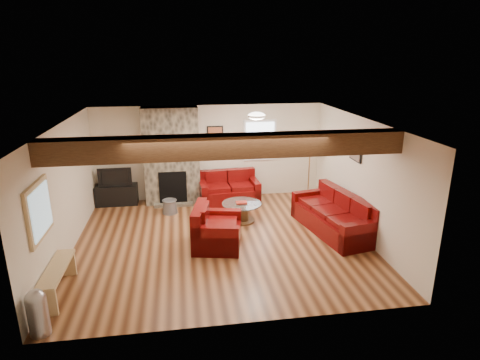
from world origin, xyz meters
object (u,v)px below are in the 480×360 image
object	(u,v)px
loveseat	(229,188)
coffee_table	(242,212)
sofa_three	(333,213)
floor_lamp	(310,149)
tv_cabinet	(117,195)
television	(115,176)
armchair_red	(217,227)

from	to	relation	value
loveseat	coffee_table	distance (m)	1.30
sofa_three	floor_lamp	xyz separation A→B (m)	(0.05, 1.91, 1.00)
sofa_three	loveseat	world-z (taller)	sofa_three
floor_lamp	sofa_three	bearing A→B (deg)	-91.44
tv_cabinet	television	size ratio (longest dim) A/B	1.25
tv_cabinet	coffee_table	bearing A→B (deg)	-27.56
television	floor_lamp	bearing A→B (deg)	-5.94
armchair_red	television	distance (m)	3.64
sofa_three	floor_lamp	world-z (taller)	floor_lamp
floor_lamp	tv_cabinet	bearing A→B (deg)	174.06
floor_lamp	television	bearing A→B (deg)	174.06
armchair_red	television	xyz separation A→B (m)	(-2.35, 2.76, 0.34)
coffee_table	armchair_red	bearing A→B (deg)	-120.01
loveseat	floor_lamp	distance (m)	2.33
loveseat	tv_cabinet	xyz separation A→B (m)	(-2.89, 0.30, -0.15)
sofa_three	coffee_table	size ratio (longest dim) A/B	2.40
loveseat	sofa_three	bearing A→B (deg)	-49.92
floor_lamp	armchair_red	bearing A→B (deg)	-139.56
loveseat	tv_cabinet	world-z (taller)	loveseat
television	armchair_red	bearing A→B (deg)	-49.57
sofa_three	television	size ratio (longest dim) A/B	2.63
armchair_red	television	bearing A→B (deg)	51.99
sofa_three	loveseat	bearing A→B (deg)	-147.66
sofa_three	coffee_table	world-z (taller)	sofa_three
coffee_table	floor_lamp	bearing A→B (deg)	28.62
armchair_red	floor_lamp	xyz separation A→B (m)	(2.63, 2.24, 0.99)
sofa_three	floor_lamp	distance (m)	2.16
tv_cabinet	television	xyz separation A→B (m)	(0.00, 0.00, 0.50)
sofa_three	television	xyz separation A→B (m)	(-4.93, 2.43, 0.34)
tv_cabinet	television	distance (m)	0.50
television	loveseat	bearing A→B (deg)	-5.92
coffee_table	television	distance (m)	3.46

